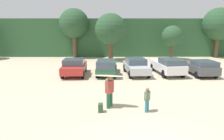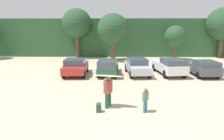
{
  "view_description": "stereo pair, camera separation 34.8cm",
  "coord_description": "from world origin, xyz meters",
  "views": [
    {
      "loc": [
        -1.45,
        -6.9,
        4.39
      ],
      "look_at": [
        -1.32,
        7.86,
        1.4
      ],
      "focal_mm": 34.74,
      "sensor_mm": 36.0,
      "label": 1
    },
    {
      "loc": [
        -1.1,
        -6.89,
        4.39
      ],
      "look_at": [
        -1.32,
        7.86,
        1.4
      ],
      "focal_mm": 34.74,
      "sensor_mm": 36.0,
      "label": 2
    }
  ],
  "objects": [
    {
      "name": "hillside_ridge",
      "position": [
        0.0,
        30.34,
        2.73
      ],
      "size": [
        108.0,
        12.0,
        5.46
      ],
      "primitive_type": "cube",
      "color": "#2D5633",
      "rests_on": "ground_plane"
    },
    {
      "name": "tree_far_left",
      "position": [
        -6.45,
        23.75,
        4.75
      ],
      "size": [
        4.09,
        4.09,
        6.83
      ],
      "color": "brown",
      "rests_on": "ground_plane"
    },
    {
      "name": "tree_center_left",
      "position": [
        -1.39,
        20.9,
        4.01
      ],
      "size": [
        3.93,
        3.93,
        6.01
      ],
      "color": "brown",
      "rests_on": "ground_plane"
    },
    {
      "name": "tree_center",
      "position": [
        6.69,
        21.72,
        3.09
      ],
      "size": [
        2.74,
        2.74,
        4.49
      ],
      "color": "brown",
      "rests_on": "ground_plane"
    },
    {
      "name": "tree_far_right",
      "position": [
        13.66,
        23.72,
        4.66
      ],
      "size": [
        4.47,
        4.47,
        6.92
      ],
      "color": "brown",
      "rests_on": "ground_plane"
    },
    {
      "name": "parked_car_red",
      "position": [
        -4.71,
        12.48,
        0.79
      ],
      "size": [
        2.07,
        4.41,
        1.51
      ],
      "rotation": [
        0.0,
        0.0,
        1.6
      ],
      "color": "#B72D28",
      "rests_on": "ground_plane"
    },
    {
      "name": "parked_car_forest_green",
      "position": [
        -1.76,
        12.5,
        0.77
      ],
      "size": [
        1.91,
        4.72,
        1.47
      ],
      "rotation": [
        0.0,
        0.0,
        1.54
      ],
      "color": "#2D6642",
      "rests_on": "ground_plane"
    },
    {
      "name": "parked_car_silver",
      "position": [
        0.93,
        12.67,
        0.79
      ],
      "size": [
        2.18,
        4.54,
        1.49
      ],
      "rotation": [
        0.0,
        0.0,
        1.66
      ],
      "color": "silver",
      "rests_on": "ground_plane"
    },
    {
      "name": "parked_car_white",
      "position": [
        3.85,
        12.66,
        0.84
      ],
      "size": [
        2.46,
        4.93,
        1.58
      ],
      "rotation": [
        0.0,
        0.0,
        1.7
      ],
      "color": "white",
      "rests_on": "ground_plane"
    },
    {
      "name": "parked_car_dark_gray",
      "position": [
        6.74,
        12.37,
        0.76
      ],
      "size": [
        2.1,
        4.33,
        1.44
      ],
      "rotation": [
        0.0,
        0.0,
        1.63
      ],
      "color": "#4C4F54",
      "rests_on": "ground_plane"
    },
    {
      "name": "person_adult",
      "position": [
        -1.48,
        4.4,
        1.0
      ],
      "size": [
        0.49,
        0.74,
        1.77
      ],
      "rotation": [
        0.0,
        0.0,
        2.68
      ],
      "color": "#26593F",
      "rests_on": "ground_plane"
    },
    {
      "name": "person_child",
      "position": [
        0.47,
        3.78,
        0.73
      ],
      "size": [
        0.35,
        0.51,
        1.29
      ],
      "rotation": [
        0.0,
        0.0,
        2.68
      ],
      "color": "teal",
      "rests_on": "ground_plane"
    },
    {
      "name": "surfboard_cream",
      "position": [
        -1.51,
        4.48,
        1.76
      ],
      "size": [
        1.88,
        0.9,
        0.12
      ],
      "rotation": [
        0.0,
        0.0,
        2.92
      ],
      "color": "beige"
    },
    {
      "name": "backpack_dropped",
      "position": [
        -1.95,
        3.76,
        0.22
      ],
      "size": [
        0.24,
        0.34,
        0.45
      ],
      "color": "#2D4C33",
      "rests_on": "ground_plane"
    }
  ]
}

